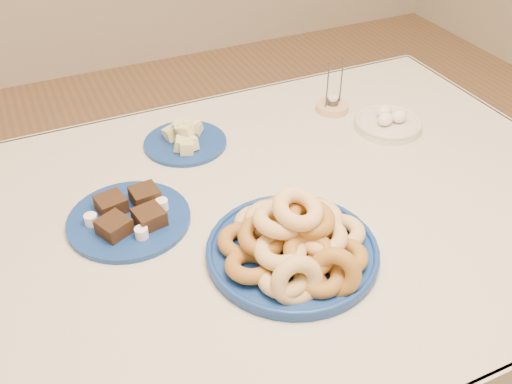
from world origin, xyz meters
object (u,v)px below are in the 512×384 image
donut_platter (294,243)px  melon_plate (186,138)px  candle_holder (332,106)px  dining_table (247,250)px  egg_bowl (388,123)px  brownie_plate (129,217)px

donut_platter → melon_plate: bearing=96.8°
melon_plate → candle_holder: size_ratio=1.61×
candle_holder → dining_table: bearing=-141.7°
egg_bowl → brownie_plate: bearing=-173.0°
brownie_plate → candle_holder: size_ratio=1.94×
candle_holder → brownie_plate: bearing=-159.8°
candle_holder → egg_bowl: (0.09, -0.15, 0.00)m
donut_platter → melon_plate: size_ratio=1.76×
melon_plate → brownie_plate: 0.33m
candle_holder → egg_bowl: 0.17m
brownie_plate → candle_holder: (0.66, 0.24, -0.00)m
dining_table → candle_holder: size_ratio=11.03×
melon_plate → egg_bowl: bearing=-16.2°
egg_bowl → candle_holder: bearing=120.1°
brownie_plate → egg_bowl: bearing=7.0°
dining_table → donut_platter: (0.03, -0.16, 0.15)m
donut_platter → melon_plate: 0.50m
brownie_plate → candle_holder: 0.70m
brownie_plate → egg_bowl: (0.75, 0.09, 0.00)m
dining_table → melon_plate: 0.36m
melon_plate → candle_holder: bearing=-0.4°
melon_plate → brownie_plate: size_ratio=0.83×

